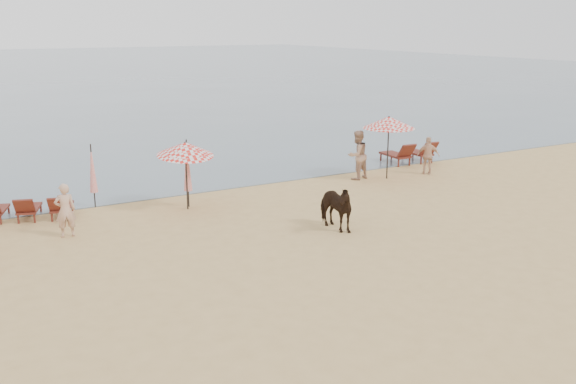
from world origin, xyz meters
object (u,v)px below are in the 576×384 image
object	(u,v)px
umbrella_closed_right	(187,166)
cow	(334,206)
umbrella_open_left_b	(185,149)
beachgoer_right_b	(428,156)
umbrella_closed_left	(92,169)
umbrella_open_right	(389,122)
lounger_cluster_left	(11,209)
beachgoer_right_a	(357,155)
lounger_cluster_right	(410,153)
beachgoer_left	(65,210)

from	to	relation	value
umbrella_closed_right	cow	distance (m)	5.15
umbrella_open_left_b	cow	size ratio (longest dim) A/B	1.39
beachgoer_right_b	umbrella_closed_left	bearing A→B (deg)	30.06
umbrella_open_right	beachgoer_right_b	xyz separation A→B (m)	(1.84, -0.21, -1.42)
lounger_cluster_left	beachgoer_right_a	world-z (taller)	beachgoer_right_a
umbrella_closed_left	umbrella_closed_right	xyz separation A→B (m)	(2.66, -1.41, 0.08)
umbrella_open_left_b	cow	distance (m)	5.13
lounger_cluster_left	umbrella_open_left_b	bearing A→B (deg)	2.80
umbrella_closed_left	lounger_cluster_left	bearing A→B (deg)	-174.15
cow	lounger_cluster_left	bearing A→B (deg)	141.83
umbrella_closed_right	umbrella_open_left_b	bearing A→B (deg)	-117.52
umbrella_open_right	cow	xyz separation A→B (m)	(-5.23, -4.25, -1.47)
umbrella_open_right	cow	size ratio (longest dim) A/B	1.48
beachgoer_right_b	beachgoer_right_a	bearing A→B (deg)	24.24
beachgoer_right_a	lounger_cluster_right	bearing A→B (deg)	-172.68
beachgoer_left	beachgoer_right_b	world-z (taller)	beachgoer_left
beachgoer_left	umbrella_open_left_b	bearing A→B (deg)	-161.49
umbrella_closed_left	cow	distance (m)	7.89
umbrella_closed_left	beachgoer_right_b	size ratio (longest dim) A/B	1.40
beachgoer_right_a	umbrella_closed_right	bearing A→B (deg)	-8.21
cow	beachgoer_right_a	world-z (taller)	beachgoer_right_a
umbrella_open_left_b	umbrella_closed_right	bearing A→B (deg)	74.65
lounger_cluster_left	lounger_cluster_right	size ratio (longest dim) A/B	1.91
umbrella_open_right	cow	distance (m)	6.90
umbrella_open_right	umbrella_closed_left	bearing A→B (deg)	163.96
umbrella_open_left_b	beachgoer_right_a	size ratio (longest dim) A/B	1.21
umbrella_closed_left	umbrella_closed_right	bearing A→B (deg)	-27.94
lounger_cluster_right	cow	size ratio (longest dim) A/B	1.19
lounger_cluster_left	cow	distance (m)	9.64
umbrella_closed_right	beachgoer_right_b	size ratio (longest dim) A/B	1.49
lounger_cluster_left	beachgoer_left	world-z (taller)	beachgoer_left
beachgoer_left	beachgoer_right_a	bearing A→B (deg)	-166.45
umbrella_open_right	beachgoer_right_b	world-z (taller)	umbrella_open_right
umbrella_closed_right	beachgoer_right_a	size ratio (longest dim) A/B	1.18
umbrella_closed_left	beachgoer_right_a	bearing A→B (deg)	-5.74
beachgoer_right_b	lounger_cluster_left	bearing A→B (deg)	32.29
umbrella_closed_right	umbrella_closed_left	bearing A→B (deg)	152.06
umbrella_closed_left	beachgoer_right_a	world-z (taller)	umbrella_closed_left
cow	umbrella_open_left_b	bearing A→B (deg)	122.01
lounger_cluster_right	beachgoer_left	bearing A→B (deg)	-165.41
lounger_cluster_right	lounger_cluster_left	bearing A→B (deg)	-174.61
umbrella_open_left_b	beachgoer_left	world-z (taller)	umbrella_open_left_b
umbrella_open_left_b	umbrella_closed_right	world-z (taller)	umbrella_open_left_b
umbrella_open_left_b	umbrella_open_right	size ratio (longest dim) A/B	0.94
lounger_cluster_right	umbrella_open_right	size ratio (longest dim) A/B	0.80
umbrella_closed_right	beachgoer_right_a	distance (m)	6.97
lounger_cluster_right	umbrella_closed_right	size ratio (longest dim) A/B	0.87
lounger_cluster_right	umbrella_open_left_b	world-z (taller)	umbrella_open_left_b
lounger_cluster_left	umbrella_closed_left	distance (m)	2.69
umbrella_open_right	beachgoer_right_b	size ratio (longest dim) A/B	1.62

